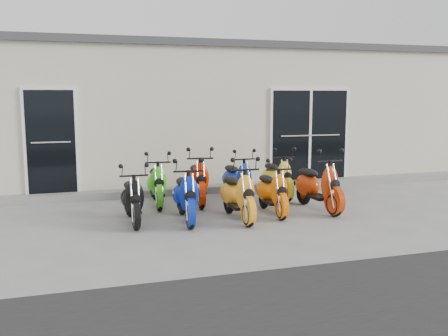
{
  "coord_description": "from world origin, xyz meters",
  "views": [
    {
      "loc": [
        -2.8,
        -8.52,
        2.17
      ],
      "look_at": [
        0.0,
        0.6,
        0.75
      ],
      "focal_mm": 40.0,
      "sensor_mm": 36.0,
      "label": 1
    }
  ],
  "objects_px": {
    "scooter_front_orange_b": "(272,185)",
    "scooter_back_green": "(157,177)",
    "scooter_front_black": "(132,192)",
    "scooter_front_orange_a": "(238,187)",
    "scooter_front_blue": "(186,189)",
    "scooter_front_red": "(318,178)",
    "scooter_back_blue": "(237,174)",
    "scooter_back_yellow": "(277,172)",
    "scooter_back_red": "(198,174)"
  },
  "relations": [
    {
      "from": "scooter_back_green",
      "to": "scooter_front_orange_a",
      "type": "bearing_deg",
      "value": -48.69
    },
    {
      "from": "scooter_front_orange_a",
      "to": "scooter_back_green",
      "type": "distance_m",
      "value": 1.93
    },
    {
      "from": "scooter_front_red",
      "to": "scooter_back_yellow",
      "type": "relative_size",
      "value": 1.09
    },
    {
      "from": "scooter_front_black",
      "to": "scooter_back_red",
      "type": "relative_size",
      "value": 0.91
    },
    {
      "from": "scooter_back_blue",
      "to": "scooter_front_blue",
      "type": "bearing_deg",
      "value": -138.89
    },
    {
      "from": "scooter_front_orange_b",
      "to": "scooter_front_red",
      "type": "height_order",
      "value": "scooter_front_red"
    },
    {
      "from": "scooter_front_red",
      "to": "scooter_back_red",
      "type": "distance_m",
      "value": 2.36
    },
    {
      "from": "scooter_front_black",
      "to": "scooter_front_orange_b",
      "type": "xyz_separation_m",
      "value": [
        2.5,
        -0.08,
        0.0
      ]
    },
    {
      "from": "scooter_front_red",
      "to": "scooter_back_red",
      "type": "relative_size",
      "value": 1.03
    },
    {
      "from": "scooter_front_orange_a",
      "to": "scooter_front_orange_b",
      "type": "relative_size",
      "value": 1.07
    },
    {
      "from": "scooter_front_blue",
      "to": "scooter_front_red",
      "type": "height_order",
      "value": "scooter_front_red"
    },
    {
      "from": "scooter_front_blue",
      "to": "scooter_front_orange_b",
      "type": "bearing_deg",
      "value": 7.28
    },
    {
      "from": "scooter_back_red",
      "to": "scooter_back_blue",
      "type": "relative_size",
      "value": 1.07
    },
    {
      "from": "scooter_front_orange_a",
      "to": "scooter_front_blue",
      "type": "bearing_deg",
      "value": 170.22
    },
    {
      "from": "scooter_back_blue",
      "to": "scooter_back_yellow",
      "type": "distance_m",
      "value": 0.88
    },
    {
      "from": "scooter_front_orange_a",
      "to": "scooter_back_red",
      "type": "relative_size",
      "value": 0.98
    },
    {
      "from": "scooter_front_blue",
      "to": "scooter_back_yellow",
      "type": "relative_size",
      "value": 1.04
    },
    {
      "from": "scooter_front_black",
      "to": "scooter_front_orange_a",
      "type": "bearing_deg",
      "value": -8.87
    },
    {
      "from": "scooter_front_orange_a",
      "to": "scooter_back_blue",
      "type": "bearing_deg",
      "value": 71.0
    },
    {
      "from": "scooter_front_blue",
      "to": "scooter_back_green",
      "type": "bearing_deg",
      "value": 105.23
    },
    {
      "from": "scooter_back_green",
      "to": "scooter_back_red",
      "type": "bearing_deg",
      "value": 1.71
    },
    {
      "from": "scooter_front_black",
      "to": "scooter_front_orange_b",
      "type": "distance_m",
      "value": 2.5
    },
    {
      "from": "scooter_front_black",
      "to": "scooter_front_blue",
      "type": "distance_m",
      "value": 0.9
    },
    {
      "from": "scooter_back_blue",
      "to": "scooter_front_orange_a",
      "type": "bearing_deg",
      "value": -112.44
    },
    {
      "from": "scooter_front_black",
      "to": "scooter_back_green",
      "type": "xyz_separation_m",
      "value": [
        0.62,
        1.25,
        0.02
      ]
    },
    {
      "from": "scooter_back_green",
      "to": "scooter_back_yellow",
      "type": "bearing_deg",
      "value": 4.82
    },
    {
      "from": "scooter_front_orange_b",
      "to": "scooter_front_red",
      "type": "bearing_deg",
      "value": 4.41
    },
    {
      "from": "scooter_front_blue",
      "to": "scooter_front_orange_a",
      "type": "bearing_deg",
      "value": -4.37
    },
    {
      "from": "scooter_front_orange_a",
      "to": "scooter_back_yellow",
      "type": "relative_size",
      "value": 1.04
    },
    {
      "from": "scooter_front_orange_b",
      "to": "scooter_back_green",
      "type": "height_order",
      "value": "scooter_back_green"
    },
    {
      "from": "scooter_front_blue",
      "to": "scooter_back_red",
      "type": "xyz_separation_m",
      "value": [
        0.56,
        1.36,
        0.01
      ]
    },
    {
      "from": "scooter_back_red",
      "to": "scooter_front_blue",
      "type": "bearing_deg",
      "value": -104.89
    },
    {
      "from": "scooter_front_blue",
      "to": "scooter_back_red",
      "type": "height_order",
      "value": "scooter_back_red"
    },
    {
      "from": "scooter_front_blue",
      "to": "scooter_back_yellow",
      "type": "distance_m",
      "value": 2.69
    },
    {
      "from": "scooter_front_black",
      "to": "scooter_back_yellow",
      "type": "height_order",
      "value": "scooter_back_yellow"
    },
    {
      "from": "scooter_front_black",
      "to": "scooter_front_blue",
      "type": "bearing_deg",
      "value": -9.28
    },
    {
      "from": "scooter_front_orange_a",
      "to": "scooter_back_red",
      "type": "distance_m",
      "value": 1.54
    },
    {
      "from": "scooter_front_orange_a",
      "to": "scooter_front_black",
      "type": "bearing_deg",
      "value": 169.82
    },
    {
      "from": "scooter_front_orange_a",
      "to": "scooter_front_orange_b",
      "type": "bearing_deg",
      "value": 15.74
    },
    {
      "from": "scooter_front_orange_b",
      "to": "scooter_back_blue",
      "type": "relative_size",
      "value": 0.98
    },
    {
      "from": "scooter_back_yellow",
      "to": "scooter_front_orange_b",
      "type": "bearing_deg",
      "value": -116.91
    },
    {
      "from": "scooter_front_orange_b",
      "to": "scooter_back_yellow",
      "type": "relative_size",
      "value": 0.97
    },
    {
      "from": "scooter_front_orange_b",
      "to": "scooter_back_green",
      "type": "distance_m",
      "value": 2.3
    },
    {
      "from": "scooter_front_blue",
      "to": "scooter_front_orange_b",
      "type": "xyz_separation_m",
      "value": [
        1.62,
        0.07,
        -0.04
      ]
    },
    {
      "from": "scooter_back_yellow",
      "to": "scooter_front_blue",
      "type": "bearing_deg",
      "value": -148.58
    },
    {
      "from": "scooter_front_blue",
      "to": "scooter_back_red",
      "type": "distance_m",
      "value": 1.47
    },
    {
      "from": "scooter_front_orange_b",
      "to": "scooter_back_blue",
      "type": "height_order",
      "value": "scooter_back_blue"
    },
    {
      "from": "scooter_front_blue",
      "to": "scooter_back_green",
      "type": "xyz_separation_m",
      "value": [
        -0.26,
        1.41,
        -0.02
      ]
    },
    {
      "from": "scooter_front_blue",
      "to": "scooter_front_red",
      "type": "distance_m",
      "value": 2.55
    },
    {
      "from": "scooter_front_red",
      "to": "scooter_back_blue",
      "type": "xyz_separation_m",
      "value": [
        -1.15,
        1.32,
        -0.06
      ]
    }
  ]
}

